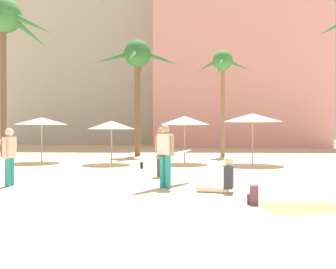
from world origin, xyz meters
The scene contains 16 objects.
ground centered at (0.00, 0.00, 0.00)m, with size 120.00×120.00×0.00m, color beige.
hotel_pink centered at (5.33, 33.24, 9.42)m, with size 16.95×10.29×18.83m, color pink.
hotel_tower_gray centered at (-11.81, 39.13, 18.30)m, with size 19.54×8.34×36.60m, color #BCB7AD.
palm_tree_far_left centered at (-11.22, 15.76, 8.46)m, with size 6.48×6.62×10.07m.
palm_tree_left centered at (2.62, 16.81, 5.54)m, with size 3.61×3.59×6.71m.
palm_tree_center centered at (-2.82, 16.74, 6.10)m, with size 5.54×5.47×7.45m.
cafe_umbrella_0 centered at (-7.00, 11.80, 2.12)m, with size 2.63×2.63×2.31m.
cafe_umbrella_1 centered at (0.36, 11.79, 2.14)m, with size 2.46×2.46×2.36m.
cafe_umbrella_3 centered at (3.62, 11.41, 2.25)m, with size 2.79×2.79×2.46m.
cafe_umbrella_5 centered at (-3.20, 11.20, 1.90)m, with size 2.34×2.34×2.11m.
beach_towel centered at (3.14, 1.71, 0.01)m, with size 1.66×1.01×0.01m, color #F4CC4C.
backpack centered at (2.15, 2.00, 0.20)m, with size 0.27×0.32×0.42m.
person_mid_right centered at (0.02, 4.17, 0.96)m, with size 1.76×2.57×1.80m.
person_mid_center centered at (-0.35, 6.70, 0.96)m, with size 0.43×0.55×1.75m.
person_near_right centered at (-4.57, 4.08, 0.93)m, with size 0.25×0.60×1.70m.
person_mid_left centered at (1.57, 3.45, 0.33)m, with size 1.00×0.57×0.95m.
Camera 1 is at (0.84, -5.98, 1.62)m, focal length 38.16 mm.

